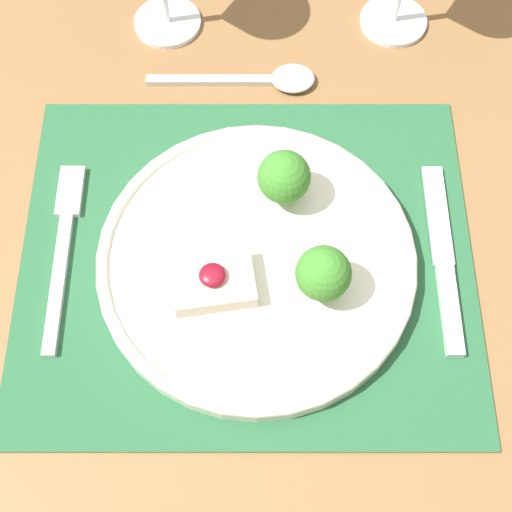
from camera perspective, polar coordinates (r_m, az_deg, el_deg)
The scene contains 7 objects.
ground_plane at distance 1.38m, azimuth -0.40°, elevation -13.69°, with size 8.00×8.00×0.00m, color brown.
dining_table at distance 0.76m, azimuth -0.71°, elevation -3.16°, with size 1.16×1.19×0.74m.
placemat at distance 0.67m, azimuth -0.79°, elevation -0.19°, with size 0.43×0.36×0.00m, color #235633.
dinner_plate at distance 0.66m, azimuth 0.22°, elevation -0.11°, with size 0.30×0.30×0.08m.
fork at distance 0.70m, azimuth -15.18°, elevation 1.11°, with size 0.02×0.20×0.01m.
knife at distance 0.69m, azimuth 14.80°, elevation -0.99°, with size 0.02×0.20×0.01m.
spoon at distance 0.79m, azimuth 1.04°, elevation 13.98°, with size 0.18×0.04×0.01m.
Camera 1 is at (0.01, -0.29, 1.35)m, focal length 50.00 mm.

